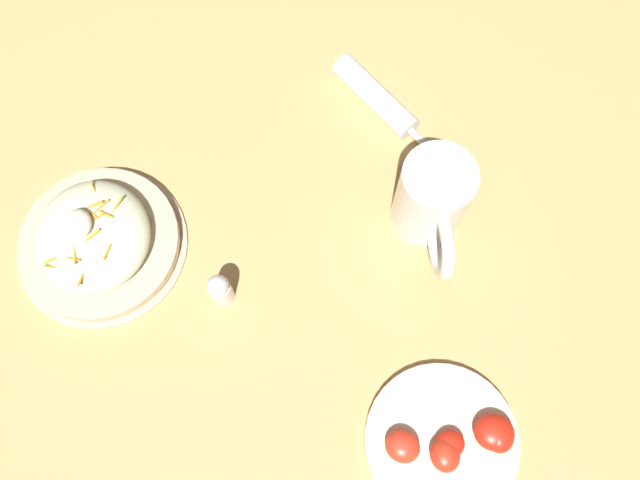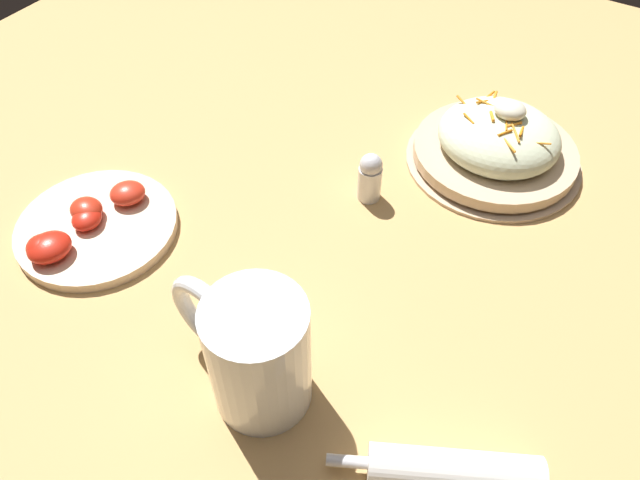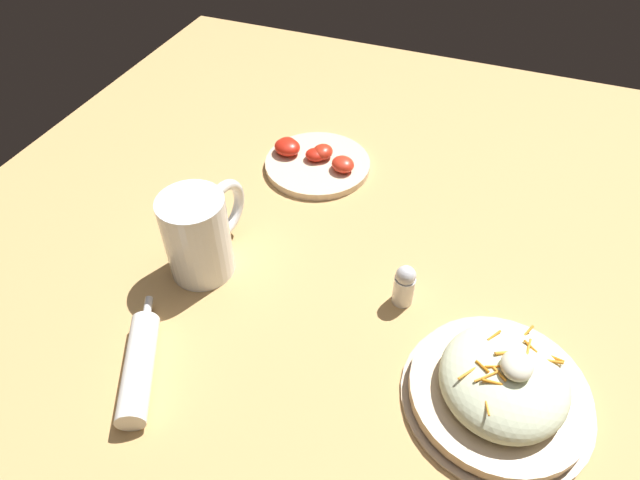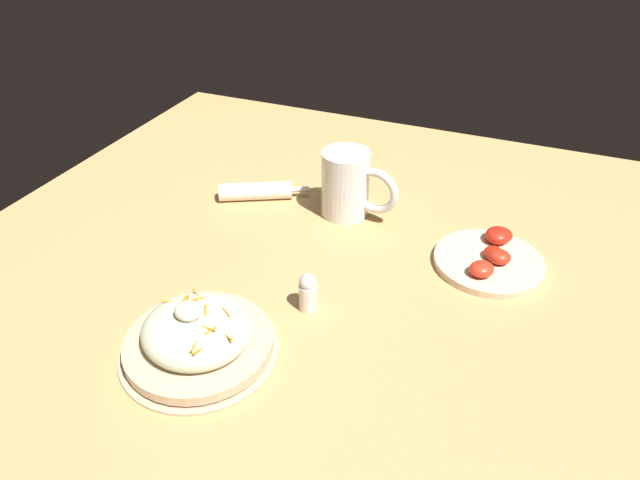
# 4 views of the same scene
# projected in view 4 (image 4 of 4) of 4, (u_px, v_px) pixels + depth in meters

# --- Properties ---
(ground_plane) EXTENTS (1.43, 1.43, 0.00)m
(ground_plane) POSITION_uv_depth(u_px,v_px,m) (338.00, 299.00, 0.91)
(ground_plane) COLOR tan
(salad_plate) EXTENTS (0.23, 0.23, 0.09)m
(salad_plate) POSITION_uv_depth(u_px,v_px,m) (198.00, 337.00, 0.80)
(salad_plate) COLOR #D1B28E
(salad_plate) RESTS_ON ground_plane
(beer_mug) EXTENTS (0.16, 0.09, 0.13)m
(beer_mug) POSITION_uv_depth(u_px,v_px,m) (347.00, 187.00, 1.09)
(beer_mug) COLOR white
(beer_mug) RESTS_ON ground_plane
(napkin_roll) EXTENTS (0.17, 0.10, 0.04)m
(napkin_roll) POSITION_uv_depth(u_px,v_px,m) (257.00, 191.00, 1.16)
(napkin_roll) COLOR white
(napkin_roll) RESTS_ON ground_plane
(tomato_plate) EXTENTS (0.19, 0.19, 0.04)m
(tomato_plate) POSITION_uv_depth(u_px,v_px,m) (490.00, 258.00, 0.98)
(tomato_plate) COLOR beige
(tomato_plate) RESTS_ON ground_plane
(salt_shaker) EXTENTS (0.03, 0.03, 0.07)m
(salt_shaker) POSITION_uv_depth(u_px,v_px,m) (308.00, 292.00, 0.88)
(salt_shaker) COLOR white
(salt_shaker) RESTS_ON ground_plane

